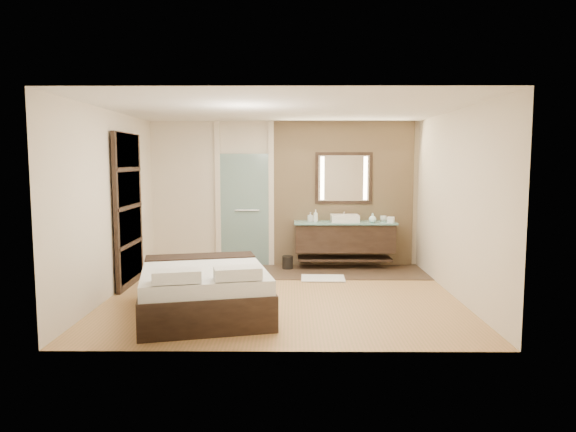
{
  "coord_description": "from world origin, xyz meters",
  "views": [
    {
      "loc": [
        0.12,
        -7.38,
        1.96
      ],
      "look_at": [
        0.07,
        0.6,
        1.11
      ],
      "focal_mm": 32.0,
      "sensor_mm": 36.0,
      "label": 1
    }
  ],
  "objects_px": {
    "vanity": "(344,237)",
    "bed": "(204,290)",
    "mirror_unit": "(344,178)",
    "waste_bin": "(288,263)"
  },
  "relations": [
    {
      "from": "mirror_unit",
      "to": "waste_bin",
      "type": "height_order",
      "value": "mirror_unit"
    },
    {
      "from": "vanity",
      "to": "mirror_unit",
      "type": "relative_size",
      "value": 1.75
    },
    {
      "from": "mirror_unit",
      "to": "bed",
      "type": "xyz_separation_m",
      "value": [
        -2.1,
        -3.07,
        -1.34
      ]
    },
    {
      "from": "waste_bin",
      "to": "mirror_unit",
      "type": "bearing_deg",
      "value": 17.61
    },
    {
      "from": "vanity",
      "to": "bed",
      "type": "bearing_deg",
      "value": -126.55
    },
    {
      "from": "mirror_unit",
      "to": "bed",
      "type": "height_order",
      "value": "mirror_unit"
    },
    {
      "from": "vanity",
      "to": "waste_bin",
      "type": "relative_size",
      "value": 7.56
    },
    {
      "from": "vanity",
      "to": "waste_bin",
      "type": "bearing_deg",
      "value": -174.94
    },
    {
      "from": "bed",
      "to": "vanity",
      "type": "bearing_deg",
      "value": 40.31
    },
    {
      "from": "vanity",
      "to": "bed",
      "type": "xyz_separation_m",
      "value": [
        -2.1,
        -2.84,
        -0.27
      ]
    }
  ]
}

